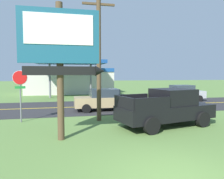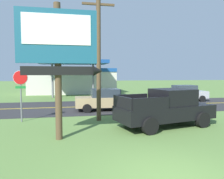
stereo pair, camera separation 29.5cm
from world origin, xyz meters
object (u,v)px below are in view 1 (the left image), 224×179
at_px(pickup_black_parked_on_lawn, 167,108).
at_px(car_tan_mid_lane, 103,100).
at_px(utility_pole, 99,47).
at_px(stop_sign, 20,87).
at_px(car_silver_near_lane, 183,93).
at_px(motel_sign, 61,49).
at_px(gas_station, 70,80).

distance_m(pickup_black_parked_on_lawn, car_tan_mid_lane, 6.07).
height_order(utility_pole, car_tan_mid_lane, utility_pole).
distance_m(stop_sign, car_silver_near_lane, 15.95).
height_order(motel_sign, gas_station, motel_sign).
bearing_deg(pickup_black_parked_on_lawn, car_silver_near_lane, 55.45).
bearing_deg(gas_station, stop_sign, -99.40).
bearing_deg(car_silver_near_lane, utility_pole, -143.03).
bearing_deg(car_silver_near_lane, pickup_black_parked_on_lawn, -124.55).
distance_m(stop_sign, car_tan_mid_lane, 6.16).
distance_m(stop_sign, pickup_black_parked_on_lawn, 8.21).
height_order(motel_sign, car_silver_near_lane, motel_sign).
relative_size(stop_sign, utility_pole, 0.37).
distance_m(car_silver_near_lane, car_tan_mid_lane, 9.88).
bearing_deg(gas_station, car_tan_mid_lane, -82.16).
bearing_deg(motel_sign, car_silver_near_lane, 42.56).
distance_m(gas_station, pickup_black_parked_on_lawn, 21.77).
distance_m(gas_station, car_silver_near_lane, 16.24).
bearing_deg(utility_pole, car_silver_near_lane, 36.97).
bearing_deg(car_tan_mid_lane, motel_sign, -112.55).
distance_m(stop_sign, gas_station, 18.94).
bearing_deg(stop_sign, car_tan_mid_lane, 29.51).
bearing_deg(pickup_black_parked_on_lawn, stop_sign, 161.63).
distance_m(utility_pole, pickup_black_parked_on_lawn, 5.17).
height_order(stop_sign, car_silver_near_lane, stop_sign).
bearing_deg(motel_sign, stop_sign, 120.96).
relative_size(pickup_black_parked_on_lawn, car_tan_mid_lane, 1.31).
height_order(utility_pole, gas_station, utility_pole).
bearing_deg(utility_pole, pickup_black_parked_on_lawn, -32.76).
height_order(motel_sign, utility_pole, utility_pole).
xyz_separation_m(stop_sign, pickup_black_parked_on_lawn, (7.72, -2.56, -1.06)).
bearing_deg(pickup_black_parked_on_lawn, gas_station, 102.28).
height_order(motel_sign, car_tan_mid_lane, motel_sign).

